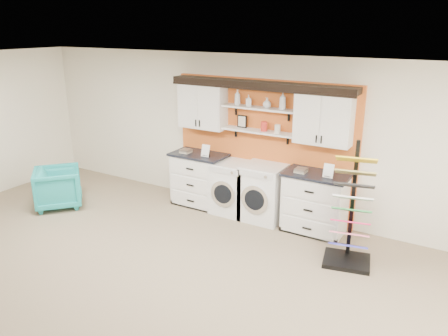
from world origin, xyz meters
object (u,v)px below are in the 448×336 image
Objects in this scene: base_cabinet_left at (200,179)px; dryer at (263,193)px; base_cabinet_right at (315,203)px; washer at (233,187)px; sample_rack at (350,227)px; armchair at (58,187)px.

dryer is at bearing -0.14° from base_cabinet_left.
base_cabinet_right is 1.09× the size of washer.
washer is (-1.54, -0.00, -0.03)m from base_cabinet_right.
dryer is at bearing 144.97° from sample_rack.
base_cabinet_left is 0.99× the size of base_cabinet_right.
base_cabinet_right is at bearing 0.12° from washer.
sample_rack is 5.30m from armchair.
washer is 0.62m from dryer.
dryer is (1.33, -0.00, -0.00)m from base_cabinet_left.
base_cabinet_right is 1.05m from sample_rack.
sample_rack reaches higher than base_cabinet_left.
base_cabinet_right is at bearing -0.00° from base_cabinet_left.
dryer is at bearing 0.00° from washer.
sample_rack is at bearing -130.87° from armchair.
base_cabinet_right is at bearing 124.65° from sample_rack.
dryer is at bearing -116.73° from armchair.
sample_rack reaches higher than base_cabinet_right.
dryer is 1.84m from sample_rack.
base_cabinet_left is at bearing 179.73° from washer.
washer is at bearing -0.27° from base_cabinet_left.
base_cabinet_left is at bearing 180.00° from base_cabinet_right.
base_cabinet_right is 1.54m from washer.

